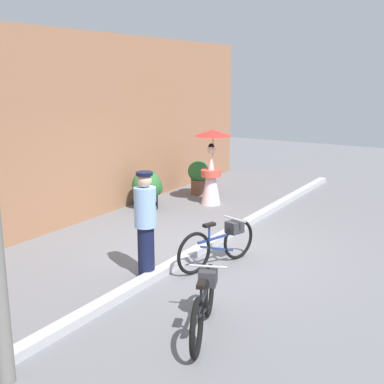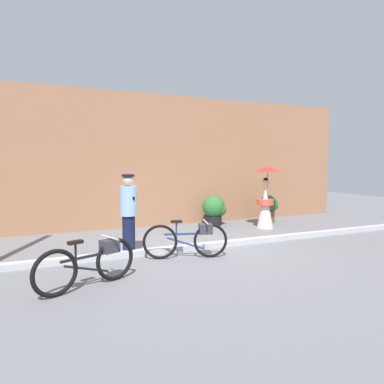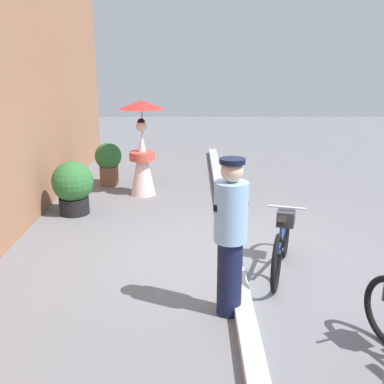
# 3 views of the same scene
# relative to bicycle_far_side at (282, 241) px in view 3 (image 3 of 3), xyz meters

# --- Properties ---
(ground_plane) EXTENTS (30.00, 30.00, 0.00)m
(ground_plane) POSITION_rel_bicycle_far_side_xyz_m (0.37, 0.58, -0.40)
(ground_plane) COLOR slate
(sidewalk_curb) EXTENTS (14.00, 0.20, 0.12)m
(sidewalk_curb) POSITION_rel_bicycle_far_side_xyz_m (0.37, 0.58, -0.34)
(sidewalk_curb) COLOR #B2B2B7
(sidewalk_curb) RESTS_ON ground_plane
(bicycle_far_side) EXTENTS (1.65, 0.62, 0.77)m
(bicycle_far_side) POSITION_rel_bicycle_far_side_xyz_m (0.00, 0.00, 0.00)
(bicycle_far_side) COLOR black
(bicycle_far_side) RESTS_ON ground_plane
(person_officer) EXTENTS (0.34, 0.36, 1.67)m
(person_officer) POSITION_rel_bicycle_far_side_xyz_m (-1.04, 0.74, 0.49)
(person_officer) COLOR #141938
(person_officer) RESTS_ON ground_plane
(person_with_parasol) EXTENTS (0.88, 0.88, 1.82)m
(person_with_parasol) POSITION_rel_bicycle_far_side_xyz_m (3.37, 2.10, 0.55)
(person_with_parasol) COLOR silver
(person_with_parasol) RESTS_ON ground_plane
(potted_plant_by_door) EXTENTS (0.72, 0.70, 0.92)m
(potted_plant_by_door) POSITION_rel_bicycle_far_side_xyz_m (2.21, 3.15, 0.09)
(potted_plant_by_door) COLOR black
(potted_plant_by_door) RESTS_ON ground_plane
(potted_plant_small) EXTENTS (0.57, 0.55, 0.90)m
(potted_plant_small) POSITION_rel_bicycle_far_side_xyz_m (4.06, 2.87, 0.12)
(potted_plant_small) COLOR brown
(potted_plant_small) RESTS_ON ground_plane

